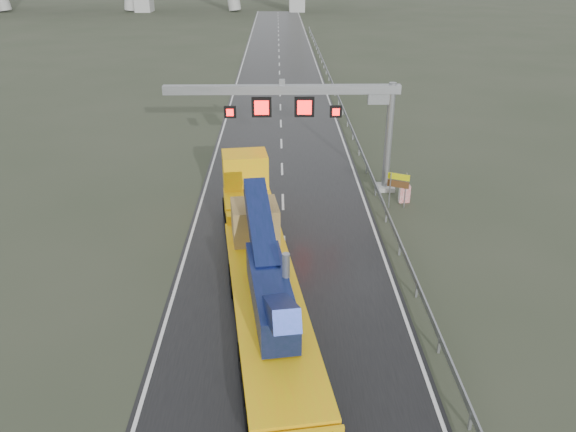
{
  "coord_description": "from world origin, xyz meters",
  "views": [
    {
      "loc": [
        -0.29,
        -16.92,
        14.65
      ],
      "look_at": [
        0.16,
        7.18,
        3.2
      ],
      "focal_mm": 35.0,
      "sensor_mm": 36.0,
      "label": 1
    }
  ],
  "objects_px": {
    "sign_gantry": "(315,108)",
    "heavy_haul_truck": "(258,240)",
    "exit_sign_pair": "(398,184)",
    "striped_barrier": "(404,194)"
  },
  "relations": [
    {
      "from": "exit_sign_pair",
      "to": "striped_barrier",
      "type": "xyz_separation_m",
      "value": [
        0.66,
        0.88,
        -1.06
      ]
    },
    {
      "from": "heavy_haul_truck",
      "to": "striped_barrier",
      "type": "height_order",
      "value": "heavy_haul_truck"
    },
    {
      "from": "sign_gantry",
      "to": "heavy_haul_truck",
      "type": "relative_size",
      "value": 0.74
    },
    {
      "from": "heavy_haul_truck",
      "to": "exit_sign_pair",
      "type": "xyz_separation_m",
      "value": [
        8.43,
        7.61,
        -0.18
      ]
    },
    {
      "from": "heavy_haul_truck",
      "to": "exit_sign_pair",
      "type": "bearing_deg",
      "value": 34.46
    },
    {
      "from": "exit_sign_pair",
      "to": "striped_barrier",
      "type": "distance_m",
      "value": 1.53
    },
    {
      "from": "exit_sign_pair",
      "to": "heavy_haul_truck",
      "type": "bearing_deg",
      "value": -112.94
    },
    {
      "from": "sign_gantry",
      "to": "striped_barrier",
      "type": "height_order",
      "value": "sign_gantry"
    },
    {
      "from": "sign_gantry",
      "to": "exit_sign_pair",
      "type": "height_order",
      "value": "sign_gantry"
    },
    {
      "from": "exit_sign_pair",
      "to": "striped_barrier",
      "type": "height_order",
      "value": "exit_sign_pair"
    }
  ]
}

